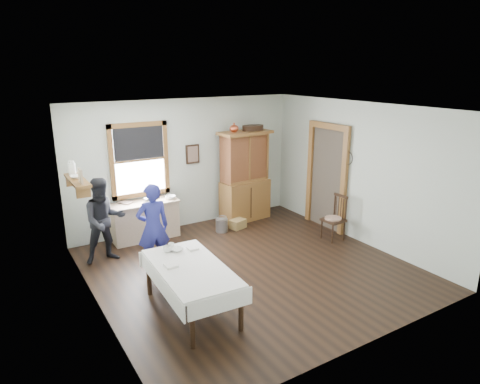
% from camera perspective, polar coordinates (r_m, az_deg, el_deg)
% --- Properties ---
extents(room, '(5.01, 5.01, 2.70)m').
position_cam_1_polar(room, '(6.93, 1.42, -0.09)').
color(room, black).
rests_on(room, ground).
extents(window, '(1.18, 0.07, 1.48)m').
position_cam_1_polar(window, '(8.61, -13.29, 4.71)').
color(window, white).
rests_on(window, room).
extents(doorway, '(0.09, 1.14, 2.22)m').
position_cam_1_polar(doorway, '(9.10, 11.52, 2.38)').
color(doorway, '#483F33').
rests_on(doorway, room).
extents(wall_shelf, '(0.24, 1.00, 0.44)m').
position_cam_1_polar(wall_shelf, '(7.42, -20.96, 1.71)').
color(wall_shelf, brown).
rests_on(wall_shelf, room).
extents(framed_picture, '(0.30, 0.04, 0.40)m').
position_cam_1_polar(framed_picture, '(9.04, -6.32, 5.05)').
color(framed_picture, black).
rests_on(framed_picture, room).
extents(rug_beater, '(0.01, 0.27, 0.27)m').
position_cam_1_polar(rug_beater, '(8.60, 14.20, 5.20)').
color(rug_beater, black).
rests_on(rug_beater, room).
extents(work_counter, '(1.34, 0.52, 0.76)m').
position_cam_1_polar(work_counter, '(8.70, -12.55, -3.72)').
color(work_counter, tan).
rests_on(work_counter, room).
extents(china_hutch, '(1.21, 0.65, 1.98)m').
position_cam_1_polar(china_hutch, '(9.41, 0.68, 2.12)').
color(china_hutch, brown).
rests_on(china_hutch, room).
extents(dining_table, '(1.00, 1.77, 0.69)m').
position_cam_1_polar(dining_table, '(6.13, -6.50, -12.72)').
color(dining_table, white).
rests_on(dining_table, room).
extents(spindle_chair, '(0.44, 0.44, 0.91)m').
position_cam_1_polar(spindle_chair, '(8.62, 12.36, -3.39)').
color(spindle_chair, black).
rests_on(spindle_chair, room).
extents(pail, '(0.27, 0.27, 0.27)m').
position_cam_1_polar(pail, '(8.94, -2.45, -4.44)').
color(pail, gray).
rests_on(pail, room).
extents(wicker_basket, '(0.38, 0.31, 0.19)m').
position_cam_1_polar(wicker_basket, '(9.12, -0.29, -4.26)').
color(wicker_basket, '#A17D49').
rests_on(wicker_basket, room).
extents(woman_blue, '(0.53, 0.38, 1.39)m').
position_cam_1_polar(woman_blue, '(7.27, -11.49, -5.05)').
color(woman_blue, navy).
rests_on(woman_blue, room).
extents(figure_dark, '(0.69, 0.54, 1.40)m').
position_cam_1_polar(figure_dark, '(7.80, -17.62, -4.00)').
color(figure_dark, black).
rests_on(figure_dark, room).
extents(table_cup_a, '(0.14, 0.14, 0.10)m').
position_cam_1_polar(table_cup_a, '(6.42, -9.68, -7.51)').
color(table_cup_a, white).
rests_on(table_cup_a, dining_table).
extents(table_cup_b, '(0.12, 0.12, 0.09)m').
position_cam_1_polar(table_cup_b, '(6.53, -9.15, -7.10)').
color(table_cup_b, white).
rests_on(table_cup_b, dining_table).
extents(table_bowl, '(0.25, 0.25, 0.05)m').
position_cam_1_polar(table_bowl, '(6.44, -8.39, -7.58)').
color(table_bowl, white).
rests_on(table_bowl, dining_table).
extents(counter_book, '(0.25, 0.27, 0.02)m').
position_cam_1_polar(counter_book, '(8.53, -15.44, -1.54)').
color(counter_book, '#7B6152').
rests_on(counter_book, work_counter).
extents(counter_bowl, '(0.24, 0.24, 0.07)m').
position_cam_1_polar(counter_bowl, '(8.67, -9.29, -0.70)').
color(counter_bowl, white).
rests_on(counter_bowl, work_counter).
extents(shelf_bowl, '(0.22, 0.22, 0.05)m').
position_cam_1_polar(shelf_bowl, '(7.43, -21.00, 1.91)').
color(shelf_bowl, white).
rests_on(shelf_bowl, wall_shelf).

